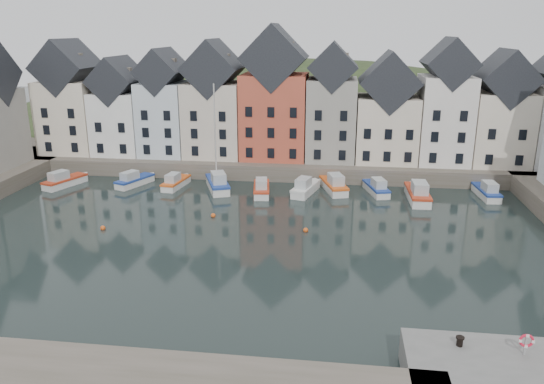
% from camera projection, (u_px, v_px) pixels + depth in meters
% --- Properties ---
extents(ground, '(260.00, 260.00, 0.00)m').
position_uv_depth(ground, '(236.00, 249.00, 47.98)').
color(ground, black).
rests_on(ground, ground).
extents(far_quay, '(90.00, 16.00, 2.00)m').
position_uv_depth(far_quay, '(276.00, 160.00, 76.11)').
color(far_quay, '#544E40').
rests_on(far_quay, ground).
extents(hillside, '(153.60, 70.40, 64.00)m').
position_uv_depth(hillside, '(291.00, 221.00, 106.34)').
color(hillside, '#243018').
rests_on(hillside, ground).
extents(far_terrace, '(72.37, 8.16, 17.78)m').
position_uv_depth(far_terrace, '(298.00, 108.00, 71.50)').
color(far_terrace, '#F0E1C9').
rests_on(far_terrace, far_quay).
extents(mooring_buoys, '(20.50, 5.50, 0.50)m').
position_uv_depth(mooring_buoys, '(207.00, 224.00, 53.48)').
color(mooring_buoys, '#DC5619').
rests_on(mooring_buoys, ground).
extents(boat_a, '(3.80, 6.23, 2.29)m').
position_uv_depth(boat_a, '(64.00, 181.00, 66.77)').
color(boat_a, silver).
rests_on(boat_a, ground).
extents(boat_b, '(3.76, 5.86, 2.16)m').
position_uv_depth(boat_b, '(134.00, 181.00, 67.09)').
color(boat_b, silver).
rests_on(boat_b, ground).
extents(boat_c, '(2.45, 5.72, 2.13)m').
position_uv_depth(boat_c, '(175.00, 182.00, 66.32)').
color(boat_c, silver).
rests_on(boat_c, ground).
extents(boat_d, '(4.47, 7.16, 13.10)m').
position_uv_depth(boat_d, '(218.00, 183.00, 65.20)').
color(boat_d, silver).
rests_on(boat_d, ground).
extents(boat_e, '(2.62, 6.08, 2.26)m').
position_uv_depth(boat_e, '(262.00, 189.00, 63.59)').
color(boat_e, silver).
rests_on(boat_e, ground).
extents(boat_f, '(3.38, 6.37, 2.34)m').
position_uv_depth(boat_f, '(305.00, 188.00, 63.76)').
color(boat_f, silver).
rests_on(boat_f, ground).
extents(boat_g, '(3.84, 6.88, 2.52)m').
position_uv_depth(boat_g, '(334.00, 185.00, 64.77)').
color(boat_g, silver).
rests_on(boat_g, ground).
extents(boat_h, '(3.18, 5.98, 2.20)m').
position_uv_depth(boat_h, '(377.00, 188.00, 63.86)').
color(boat_h, silver).
rests_on(boat_h, ground).
extents(boat_i, '(2.33, 7.07, 2.70)m').
position_uv_depth(boat_i, '(418.00, 194.00, 61.10)').
color(boat_i, silver).
rests_on(boat_i, ground).
extents(boat_j, '(2.27, 5.97, 2.25)m').
position_uv_depth(boat_j, '(487.00, 192.00, 62.39)').
color(boat_j, silver).
rests_on(boat_j, ground).
extents(mooring_bollard, '(0.48, 0.48, 0.56)m').
position_uv_depth(mooring_bollard, '(460.00, 341.00, 29.69)').
color(mooring_bollard, black).
rests_on(mooring_bollard, near_quay).
extents(life_ring_post, '(0.80, 0.17, 1.30)m').
position_uv_depth(life_ring_post, '(526.00, 341.00, 28.67)').
color(life_ring_post, gray).
rests_on(life_ring_post, near_quay).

